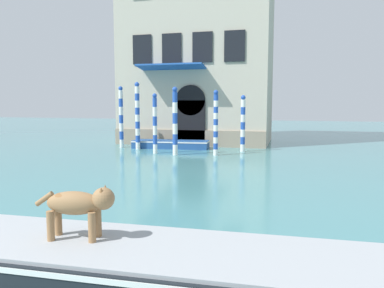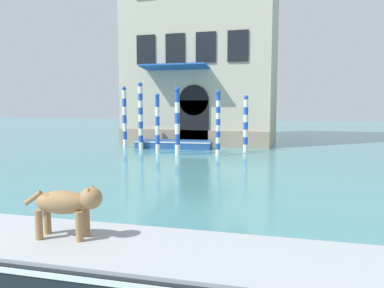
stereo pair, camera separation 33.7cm
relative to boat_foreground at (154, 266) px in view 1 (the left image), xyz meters
The scene contains 10 objects.
palazzo_left 23.66m from the boat_foreground, 102.24° to the left, with size 10.19×7.40×19.13m.
boat_foreground is the anchor object (origin of this frame).
dog_on_deck 1.54m from the boat_foreground, behind, with size 1.31×0.52×0.87m.
boat_moored_near_palazzo 17.81m from the boat_foreground, 107.37° to the left, with size 4.85×1.76×0.49m.
mooring_pole_0 17.58m from the boat_foreground, 113.96° to the left, with size 0.28×0.28×4.08m.
mooring_pole_1 14.77m from the boat_foreground, 106.27° to the left, with size 0.28×0.28×3.69m.
mooring_pole_2 15.48m from the boat_foreground, 110.50° to the left, with size 0.25×0.25×3.35m.
mooring_pole_3 16.56m from the boat_foreground, 92.62° to the left, with size 0.27×0.27×3.27m.
mooring_pole_4 14.78m from the boat_foreground, 97.70° to the left, with size 0.25×0.25×3.51m.
mooring_pole_5 18.59m from the boat_foreground, 117.08° to the left, with size 0.27×0.27×3.86m.
Camera 1 is at (5.62, -1.00, 2.85)m, focal length 35.00 mm.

